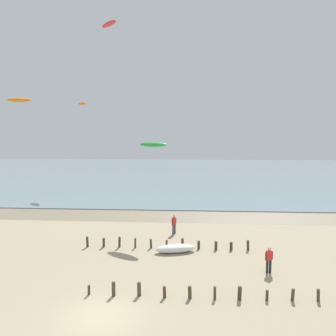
{
  "coord_description": "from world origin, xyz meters",
  "views": [
    {
      "loc": [
        4.33,
        -15.61,
        9.07
      ],
      "look_at": [
        2.69,
        10.16,
        6.27
      ],
      "focal_mm": 36.52,
      "sensor_mm": 36.0,
      "label": 1
    }
  ],
  "objects": [
    {
      "name": "ground_plane",
      "position": [
        0.0,
        0.0,
        0.0
      ],
      "size": [
        160.0,
        160.0,
        0.0
      ],
      "primitive_type": "plane",
      "color": "tan"
    },
    {
      "name": "wet_sand_strip",
      "position": [
        0.0,
        20.05,
        0.0
      ],
      "size": [
        120.0,
        5.06,
        0.01
      ],
      "primitive_type": "cube",
      "color": "#84755B",
      "rests_on": "ground"
    },
    {
      "name": "sea",
      "position": [
        0.0,
        57.58,
        0.05
      ],
      "size": [
        160.0,
        70.0,
        0.1
      ],
      "primitive_type": "cube",
      "color": "gray",
      "rests_on": "ground"
    },
    {
      "name": "groyne_near",
      "position": [
        7.98,
        2.2,
        0.35
      ],
      "size": [
        19.58,
        0.35,
        0.8
      ],
      "color": "#493023",
      "rests_on": "ground"
    },
    {
      "name": "groyne_mid",
      "position": [
        2.88,
        10.0,
        0.37
      ],
      "size": [
        12.68,
        0.38,
        0.85
      ],
      "color": "#42352B",
      "rests_on": "ground"
    },
    {
      "name": "person_nearest_camera",
      "position": [
        2.98,
        13.83,
        0.92
      ],
      "size": [
        0.41,
        0.45,
        1.71
      ],
      "color": "#4C4C56",
      "rests_on": "ground"
    },
    {
      "name": "person_left_flank",
      "position": [
        9.44,
        5.84,
        0.92
      ],
      "size": [
        0.54,
        0.33,
        1.71
      ],
      "color": "#232328",
      "rests_on": "ground"
    },
    {
      "name": "grounded_kite",
      "position": [
        3.31,
        9.19,
        0.3
      ],
      "size": [
        3.22,
        1.81,
        0.61
      ],
      "primitive_type": "ellipsoid",
      "rotation": [
        0.0,
        0.0,
        3.39
      ],
      "color": "white",
      "rests_on": "ground"
    },
    {
      "name": "kite_aloft_1",
      "position": [
        -2.54,
        13.91,
        18.06
      ],
      "size": [
        2.06,
        2.23,
        0.57
      ],
      "primitive_type": "ellipsoid",
      "rotation": [
        0.33,
        0.0,
        5.42
      ],
      "color": "red"
    },
    {
      "name": "kite_aloft_2",
      "position": [
        -12.03,
        35.89,
        13.23
      ],
      "size": [
        2.16,
        2.23,
        0.54
      ],
      "primitive_type": "ellipsoid",
      "rotation": [
        0.25,
        0.0,
        2.32
      ],
      "color": "orange"
    },
    {
      "name": "kite_aloft_3",
      "position": [
        -17.02,
        26.51,
        12.95
      ],
      "size": [
        3.16,
        1.31,
        0.62
      ],
      "primitive_type": "ellipsoid",
      "rotation": [
        -0.13,
        0.0,
        3.23
      ],
      "color": "orange"
    },
    {
      "name": "kite_aloft_4",
      "position": [
        1.04,
        15.01,
        7.87
      ],
      "size": [
        3.03,
        2.36,
        0.57
      ],
      "primitive_type": "ellipsoid",
      "rotation": [
        0.11,
        0.0,
        5.74
      ],
      "color": "green"
    }
  ]
}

